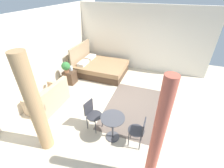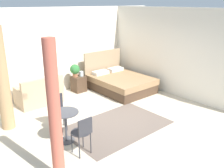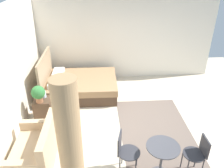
# 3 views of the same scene
# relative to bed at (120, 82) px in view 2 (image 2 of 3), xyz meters

# --- Properties ---
(ground_plane) EXTENTS (8.37, 8.87, 0.02)m
(ground_plane) POSITION_rel_bed_xyz_m (-1.54, -1.55, -0.30)
(ground_plane) COLOR beige
(wall_back) EXTENTS (8.37, 0.12, 2.85)m
(wall_back) POSITION_rel_bed_xyz_m (-1.54, 1.38, 1.14)
(wall_back) COLOR silver
(wall_back) RESTS_ON ground
(wall_right) EXTENTS (0.12, 5.87, 2.85)m
(wall_right) POSITION_rel_bed_xyz_m (1.14, -1.55, 1.14)
(wall_right) COLOR silver
(wall_right) RESTS_ON ground
(area_rug) EXTENTS (2.59, 1.68, 0.01)m
(area_rug) POSITION_rel_bed_xyz_m (-1.87, -1.93, -0.29)
(area_rug) COLOR #66564C
(area_rug) RESTS_ON ground
(bed) EXTENTS (1.68, 2.15, 1.28)m
(bed) POSITION_rel_bed_xyz_m (0.00, 0.00, 0.00)
(bed) COLOR #473323
(bed) RESTS_ON ground
(couch) EXTENTS (1.32, 0.83, 0.88)m
(couch) POSITION_rel_bed_xyz_m (-2.70, 0.70, -0.00)
(couch) COLOR tan
(couch) RESTS_ON ground
(nightstand) EXTENTS (0.41, 0.44, 0.54)m
(nightstand) POSITION_rel_bed_xyz_m (-1.18, 0.85, -0.02)
(nightstand) COLOR #473323
(nightstand) RESTS_ON ground
(potted_plant) EXTENTS (0.34, 0.34, 0.44)m
(potted_plant) POSITION_rel_bed_xyz_m (-1.28, 0.89, 0.50)
(potted_plant) COLOR #935B3D
(potted_plant) RESTS_ON nightstand
(vase) EXTENTS (0.14, 0.14, 0.17)m
(vase) POSITION_rel_bed_xyz_m (-1.06, 0.83, 0.33)
(vase) COLOR silver
(vase) RESTS_ON nightstand
(balcony_table) EXTENTS (0.61, 0.61, 0.72)m
(balcony_table) POSITION_rel_bed_xyz_m (-3.21, -1.71, 0.21)
(balcony_table) COLOR #3F3F44
(balcony_table) RESTS_ON ground
(cafe_chair_near_window) EXTENTS (0.40, 0.40, 0.85)m
(cafe_chair_near_window) POSITION_rel_bed_xyz_m (-3.21, -2.39, 0.25)
(cafe_chair_near_window) COLOR #2D2D33
(cafe_chair_near_window) RESTS_ON ground
(cafe_chair_near_couch) EXTENTS (0.52, 0.52, 0.88)m
(cafe_chair_near_couch) POSITION_rel_bed_xyz_m (-3.04, -1.04, 0.25)
(cafe_chair_near_couch) COLOR #2D2D33
(cafe_chair_near_couch) RESTS_ON ground
(curtain_left) EXTENTS (0.21, 0.21, 2.52)m
(curtain_left) POSITION_rel_bed_xyz_m (-3.98, -2.76, 0.97)
(curtain_left) COLOR #C15B47
(curtain_left) RESTS_ON ground
(curtain_right) EXTENTS (0.31, 0.31, 2.52)m
(curtain_right) POSITION_rel_bed_xyz_m (-3.98, -0.20, 0.97)
(curtain_right) COLOR tan
(curtain_right) RESTS_ON ground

